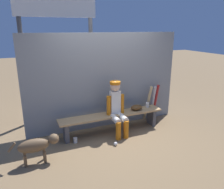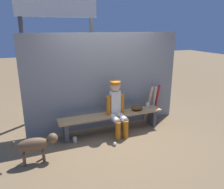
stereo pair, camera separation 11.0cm
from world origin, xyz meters
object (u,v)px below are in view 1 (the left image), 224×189
object	(u,v)px
bat_wood_natural	(148,103)
scoreboard	(59,13)
bat_aluminum_silver	(153,103)
bat_aluminum_red	(155,101)
player_seated	(117,107)
cup_on_ground	(75,140)
dog	(37,145)
cup_on_bench	(147,105)
dugout_bench	(112,118)
baseball_glove	(137,108)
baseball	(116,144)

from	to	relation	value
bat_wood_natural	scoreboard	world-z (taller)	scoreboard
bat_aluminum_silver	bat_aluminum_red	size ratio (longest dim) A/B	1.00
bat_aluminum_silver	bat_aluminum_red	xyz separation A→B (m)	(0.12, 0.06, 0.00)
bat_wood_natural	bat_aluminum_silver	xyz separation A→B (m)	(0.14, -0.01, -0.01)
bat_aluminum_silver	scoreboard	bearing A→B (deg)	153.75
player_seated	bat_aluminum_red	xyz separation A→B (m)	(1.26, 0.41, -0.18)
cup_on_ground	dog	distance (m)	0.91
player_seated	cup_on_ground	bearing A→B (deg)	-176.82
cup_on_bench	scoreboard	distance (m)	2.97
bat_aluminum_silver	dugout_bench	bearing A→B (deg)	-168.86
dugout_bench	bat_aluminum_silver	distance (m)	1.24
cup_on_bench	baseball_glove	bearing A→B (deg)	-168.13
baseball	dog	distance (m)	1.50
cup_on_bench	dog	distance (m)	2.68
dugout_bench	cup_on_bench	distance (m)	0.97
scoreboard	dog	bearing A→B (deg)	-114.65
baseball_glove	baseball	distance (m)	1.09
bat_aluminum_silver	dog	xyz separation A→B (m)	(-2.85, -0.83, -0.12)
scoreboard	player_seated	bearing A→B (deg)	-56.76
bat_aluminum_silver	scoreboard	xyz separation A→B (m)	(-2.02, 0.99, 2.13)
bat_wood_natural	cup_on_bench	distance (m)	0.21
bat_aluminum_red	cup_on_bench	xyz separation A→B (m)	(-0.38, -0.23, 0.03)
dugout_bench	scoreboard	world-z (taller)	scoreboard
player_seated	cup_on_bench	size ratio (longest dim) A/B	10.66
bat_aluminum_silver	baseball	distance (m)	1.67
bat_aluminum_silver	dog	distance (m)	2.97
cup_on_bench	scoreboard	world-z (taller)	scoreboard
bat_aluminum_silver	cup_on_bench	size ratio (longest dim) A/B	8.27
baseball	cup_on_bench	world-z (taller)	cup_on_bench
cup_on_ground	baseball	bearing A→B (deg)	-31.22
player_seated	bat_aluminum_red	world-z (taller)	player_seated
dog	cup_on_bench	bearing A→B (deg)	14.29
cup_on_ground	cup_on_bench	bearing A→B (deg)	7.14
bat_wood_natural	cup_on_ground	world-z (taller)	bat_wood_natural
dugout_bench	cup_on_bench	size ratio (longest dim) A/B	21.58
player_seated	cup_on_bench	world-z (taller)	player_seated
scoreboard	baseball	bearing A→B (deg)	-70.93
cup_on_ground	scoreboard	world-z (taller)	scoreboard
baseball_glove	dog	bearing A→B (deg)	-165.35
player_seated	bat_aluminum_red	bearing A→B (deg)	17.97
dugout_bench	bat_aluminum_silver	xyz separation A→B (m)	(1.21, 0.24, 0.11)
dugout_bench	bat_aluminum_red	xyz separation A→B (m)	(1.34, 0.30, 0.12)
bat_aluminum_red	scoreboard	bearing A→B (deg)	156.52
player_seated	cup_on_bench	xyz separation A→B (m)	(0.88, 0.18, -0.14)
bat_aluminum_silver	cup_on_bench	xyz separation A→B (m)	(-0.26, -0.17, 0.04)
player_seated	baseball_glove	size ratio (longest dim) A/B	4.19
cup_on_ground	cup_on_bench	size ratio (longest dim) A/B	1.00
bat_aluminum_silver	cup_on_bench	bearing A→B (deg)	-146.90
dugout_bench	bat_wood_natural	world-z (taller)	bat_wood_natural
dugout_bench	bat_wood_natural	size ratio (longest dim) A/B	2.56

